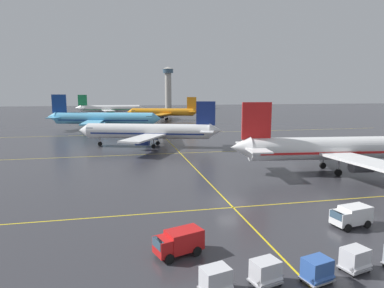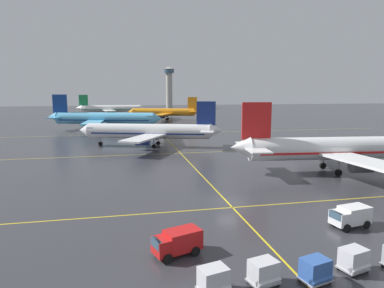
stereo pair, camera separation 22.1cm
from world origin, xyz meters
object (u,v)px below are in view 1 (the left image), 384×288
airliner_third_row (103,119)px  baggage_cart_row_second (266,272)px  airliner_front_gate (340,148)px  baggage_cart_row_middle (317,270)px  baggage_cart_row_leftmost (216,280)px  baggage_cart_row_fourth (355,259)px  airliner_far_right_stand (110,109)px  control_tower (168,84)px  airliner_second_row (150,131)px  airliner_far_left_stand (164,112)px  service_truck_catering (178,242)px  service_truck_red_van (351,215)px

airliner_third_row → baggage_cart_row_second: bearing=-81.1°
airliner_front_gate → baggage_cart_row_middle: airliner_front_gate is taller
baggage_cart_row_leftmost → baggage_cart_row_fourth: same height
airliner_front_gate → airliner_far_right_stand: bearing=106.2°
airliner_far_right_stand → control_tower: 92.91m
airliner_second_row → airliner_far_left_stand: airliner_second_row is taller
service_truck_catering → baggage_cart_row_middle: bearing=-34.6°
service_truck_catering → airliner_third_row: bearing=96.3°
airliner_far_right_stand → control_tower: size_ratio=1.14×
baggage_cart_row_fourth → baggage_cart_row_middle: bearing=-167.6°
airliner_front_gate → airliner_far_right_stand: size_ratio=1.02×
baggage_cart_row_fourth → control_tower: control_tower is taller
airliner_front_gate → airliner_far_right_stand: 152.15m
airliner_front_gate → baggage_cart_row_second: size_ratio=13.48×
airliner_third_row → airliner_far_right_stand: bearing=89.9°
airliner_second_row → airliner_far_left_stand: 79.91m
baggage_cart_row_leftmost → baggage_cart_row_middle: (7.54, -0.30, 0.00)m
baggage_cart_row_leftmost → service_truck_catering: bearing=104.7°
baggage_cart_row_second → baggage_cart_row_fourth: same height
baggage_cart_row_leftmost → baggage_cart_row_middle: 7.55m
service_truck_red_van → airliner_second_row: bearing=106.0°
airliner_far_left_stand → baggage_cart_row_second: (-10.64, -141.79, -2.78)m
airliner_far_left_stand → airliner_far_right_stand: (-26.42, 33.75, 0.27)m
service_truck_catering → baggage_cart_row_leftmost: bearing=-75.3°
airliner_far_left_stand → service_truck_catering: size_ratio=7.82×
airliner_third_row → control_tower: (44.81, 154.43, 15.30)m
service_truck_red_van → control_tower: size_ratio=0.13×
baggage_cart_row_middle → control_tower: (25.12, 256.04, 18.62)m
airliner_far_left_stand → service_truck_red_van: (2.38, -133.70, -2.60)m
airliner_far_left_stand → baggage_cart_row_middle: bearing=-92.8°
baggage_cart_row_leftmost → airliner_far_left_stand: bearing=84.2°
airliner_second_row → airliner_third_row: 40.28m
airliner_second_row → service_truck_red_van: airliner_second_row is taller
airliner_third_row → service_truck_red_van: bearing=-72.7°
airliner_far_left_stand → baggage_cart_row_second: 142.22m
baggage_cart_row_middle → baggage_cart_row_fourth: same height
airliner_third_row → baggage_cart_row_second: (15.91, -101.09, -3.32)m
airliner_front_gate → service_truck_red_van: airliner_front_gate is taller
airliner_third_row → baggage_cart_row_leftmost: airliner_third_row is taller
service_truck_catering → airliner_second_row: bearing=87.4°
airliner_second_row → service_truck_red_van: bearing=-74.0°
baggage_cart_row_leftmost → baggage_cart_row_fourth: (11.31, 0.53, 0.00)m
airliner_front_gate → airliner_third_row: airliner_third_row is taller
service_truck_red_van → baggage_cart_row_middle: (-9.25, -8.61, -0.17)m
airliner_second_row → baggage_cart_row_second: 63.14m
airliner_front_gate → control_tower: (2.18, 226.06, 15.52)m
airliner_second_row → baggage_cart_row_fourth: bearing=-80.7°
airliner_front_gate → baggage_cart_row_second: 39.89m
control_tower → baggage_cart_row_leftmost: bearing=-97.3°
baggage_cart_row_leftmost → baggage_cart_row_fourth: bearing=2.7°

